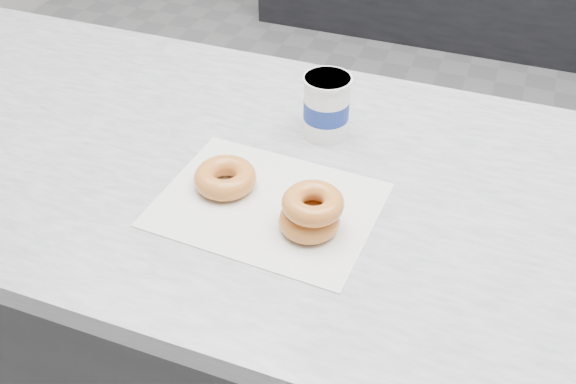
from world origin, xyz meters
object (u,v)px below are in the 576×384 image
(donut_single, at_px, (225,178))
(donut_stack, at_px, (311,212))
(counter, at_px, (348,358))
(coffee_cup, at_px, (326,106))

(donut_single, distance_m, donut_stack, 0.17)
(donut_single, bearing_deg, counter, 18.07)
(donut_single, bearing_deg, coffee_cup, 63.23)
(counter, relative_size, donut_stack, 24.56)
(donut_stack, bearing_deg, coffee_cup, 103.21)
(donut_single, relative_size, coffee_cup, 0.89)
(counter, height_order, donut_single, donut_single)
(counter, xyz_separation_m, donut_stack, (-0.05, -0.12, 0.48))
(donut_stack, height_order, coffee_cup, coffee_cup)
(coffee_cup, bearing_deg, donut_single, -114.80)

